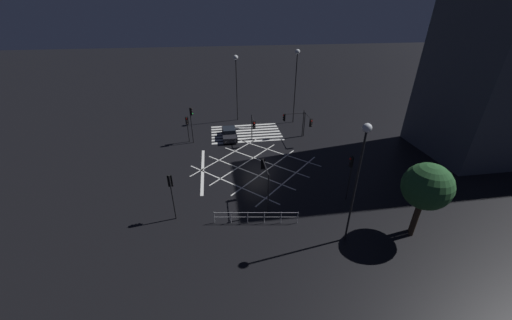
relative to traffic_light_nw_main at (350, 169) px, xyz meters
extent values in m
plane|color=black|center=(6.91, -6.92, -3.04)|extent=(200.00, 200.00, 0.00)
cube|color=silver|center=(6.91, -13.23, -3.04)|extent=(9.18, 0.50, 0.01)
cube|color=silver|center=(6.91, -14.13, -3.04)|extent=(9.18, 0.50, 0.01)
cube|color=silver|center=(6.91, -15.03, -3.04)|extent=(9.18, 0.50, 0.01)
cube|color=silver|center=(6.91, -15.93, -3.04)|extent=(9.18, 0.50, 0.01)
cube|color=silver|center=(6.91, -16.83, -3.04)|extent=(9.18, 0.50, 0.01)
cube|color=silver|center=(6.91, -17.73, -3.04)|extent=(9.18, 0.50, 0.01)
cube|color=silver|center=(6.91, -18.63, -3.04)|extent=(9.18, 0.50, 0.01)
cube|color=silver|center=(9.80, -9.80, -3.04)|extent=(8.03, 8.03, 0.01)
cube|color=silver|center=(4.03, -9.80, -3.04)|extent=(8.03, 8.03, 0.01)
cube|color=silver|center=(7.87, -7.88, -3.04)|extent=(8.03, 8.03, 0.01)
cube|color=silver|center=(5.95, -7.88, -3.04)|extent=(8.03, 8.03, 0.01)
cube|color=silver|center=(5.95, -5.96, -3.04)|extent=(8.03, 8.03, 0.01)
cube|color=silver|center=(7.87, -5.96, -3.04)|extent=(8.03, 8.03, 0.01)
cube|color=silver|center=(4.03, -4.03, -3.04)|extent=(8.03, 8.03, 0.01)
cube|color=silver|center=(9.80, -4.03, -3.04)|extent=(8.03, 8.03, 0.01)
cube|color=silver|center=(12.51, -6.92, -3.04)|extent=(0.30, 9.18, 0.01)
cube|color=beige|center=(-25.61, -11.95, -1.04)|extent=(1.40, 0.06, 1.80)
cube|color=black|center=(-21.96, -11.95, -1.04)|extent=(1.40, 0.06, 1.80)
cube|color=black|center=(-18.30, -11.95, -1.04)|extent=(1.40, 0.06, 1.80)
cube|color=black|center=(-14.65, -11.95, -1.04)|extent=(1.40, 0.06, 1.80)
cube|color=black|center=(-25.61, -11.95, 2.20)|extent=(1.40, 0.06, 1.80)
cube|color=black|center=(-21.96, -11.95, 2.20)|extent=(1.40, 0.06, 1.80)
cube|color=beige|center=(-18.30, -11.95, 2.20)|extent=(1.40, 0.06, 1.80)
cube|color=black|center=(-14.65, -11.95, 2.20)|extent=(1.40, 0.06, 1.80)
cube|color=black|center=(-21.96, -11.95, 5.45)|extent=(1.40, 0.06, 1.80)
cube|color=black|center=(-18.30, -11.95, 5.45)|extent=(1.40, 0.06, 1.80)
cube|color=black|center=(-14.65, -11.95, 5.45)|extent=(1.40, 0.06, 1.80)
cube|color=beige|center=(-21.96, -11.95, 8.69)|extent=(1.40, 0.06, 1.80)
cube|color=black|center=(-18.30, -11.95, 8.69)|extent=(1.40, 0.06, 1.80)
cube|color=black|center=(-14.65, -11.95, 8.69)|extent=(1.40, 0.06, 1.80)
cube|color=beige|center=(-21.96, -11.95, 11.94)|extent=(1.40, 0.06, 1.80)
cube|color=beige|center=(-18.30, -11.95, 11.94)|extent=(1.40, 0.06, 1.80)
cube|color=black|center=(-14.65, -11.95, 11.94)|extent=(1.40, 0.06, 1.80)
cylinder|color=black|center=(-0.09, 0.00, -0.91)|extent=(0.11, 0.11, 4.26)
cube|color=black|center=(0.05, 0.00, 0.72)|extent=(0.16, 0.28, 0.90)
sphere|color=red|center=(0.16, 0.00, 1.02)|extent=(0.18, 0.18, 0.18)
sphere|color=black|center=(0.16, 0.00, 0.72)|extent=(0.18, 0.18, 0.18)
sphere|color=black|center=(0.16, 0.00, 0.42)|extent=(0.18, 0.18, 0.18)
cube|color=black|center=(-0.04, 0.00, 0.72)|extent=(0.02, 0.36, 0.98)
cylinder|color=black|center=(6.39, -13.98, -1.42)|extent=(0.11, 0.11, 3.23)
cylinder|color=black|center=(6.39, -12.96, 0.04)|extent=(0.09, 2.05, 0.09)
cube|color=black|center=(6.39, -11.93, -0.41)|extent=(0.28, 0.16, 0.90)
sphere|color=red|center=(6.39, -11.82, -0.11)|extent=(0.18, 0.18, 0.18)
sphere|color=black|center=(6.39, -11.82, -0.41)|extent=(0.18, 0.18, 0.18)
sphere|color=black|center=(6.39, -11.82, -0.71)|extent=(0.18, 0.18, 0.18)
cube|color=black|center=(6.39, -12.02, -0.41)|extent=(0.36, 0.02, 0.98)
cylinder|color=black|center=(14.49, 0.46, -1.02)|extent=(0.11, 0.11, 4.03)
cube|color=black|center=(14.49, 0.33, 0.49)|extent=(0.28, 0.16, 0.90)
sphere|color=black|center=(14.49, 0.22, 0.79)|extent=(0.18, 0.18, 0.18)
sphere|color=black|center=(14.49, 0.22, 0.49)|extent=(0.18, 0.18, 0.18)
sphere|color=green|center=(14.49, 0.22, 0.19)|extent=(0.18, 0.18, 0.18)
cube|color=black|center=(14.49, 0.42, 0.49)|extent=(0.36, 0.02, 0.98)
cylinder|color=black|center=(14.25, -14.24, -1.39)|extent=(0.11, 0.11, 3.31)
cube|color=black|center=(14.25, -14.11, -0.23)|extent=(0.28, 0.16, 0.90)
sphere|color=red|center=(14.25, -14.00, 0.07)|extent=(0.18, 0.18, 0.18)
sphere|color=black|center=(14.25, -14.00, -0.23)|extent=(0.18, 0.18, 0.18)
sphere|color=black|center=(14.25, -14.00, -0.53)|extent=(0.18, 0.18, 0.18)
cube|color=black|center=(14.25, -14.20, -0.23)|extent=(0.36, 0.02, 0.98)
cylinder|color=black|center=(13.73, -13.89, -0.77)|extent=(0.11, 0.11, 4.53)
cube|color=black|center=(13.60, -13.89, 0.99)|extent=(0.16, 0.28, 0.90)
sphere|color=black|center=(13.49, -13.89, 1.29)|extent=(0.18, 0.18, 0.18)
sphere|color=black|center=(13.49, -13.89, 0.99)|extent=(0.18, 0.18, 0.18)
sphere|color=green|center=(13.49, -13.89, 0.69)|extent=(0.18, 0.18, 0.18)
cube|color=black|center=(13.69, -13.89, 0.99)|extent=(0.02, 0.36, 0.98)
cylinder|color=black|center=(-0.20, -13.88, -1.28)|extent=(0.11, 0.11, 3.53)
cylinder|color=black|center=(-0.20, -12.41, 0.34)|extent=(0.09, 2.95, 0.09)
cube|color=black|center=(-0.20, -10.93, -0.11)|extent=(0.28, 0.16, 0.90)
sphere|color=red|center=(-0.20, -10.82, 0.19)|extent=(0.18, 0.18, 0.18)
sphere|color=black|center=(-0.20, -10.82, -0.11)|extent=(0.18, 0.18, 0.18)
sphere|color=black|center=(-0.20, -10.82, -0.41)|extent=(0.18, 0.18, 0.18)
cube|color=black|center=(-0.20, -11.02, -0.11)|extent=(0.36, 0.02, 0.98)
cylinder|color=black|center=(7.12, 1.02, -1.12)|extent=(0.11, 0.11, 3.83)
cylinder|color=black|center=(7.12, -0.33, 0.64)|extent=(0.09, 2.70, 0.09)
cube|color=black|center=(7.12, -1.68, 0.19)|extent=(0.28, 0.16, 0.90)
sphere|color=black|center=(7.12, -1.79, 0.49)|extent=(0.18, 0.18, 0.18)
sphere|color=black|center=(7.12, -1.79, 0.19)|extent=(0.18, 0.18, 0.18)
sphere|color=green|center=(7.12, -1.79, -0.11)|extent=(0.18, 0.18, 0.18)
cube|color=black|center=(7.12, -1.59, 0.19)|extent=(0.36, 0.02, 0.98)
cylinder|color=black|center=(-0.35, -13.78, -1.38)|extent=(0.11, 0.11, 3.32)
cylinder|color=black|center=(0.99, -13.78, 0.13)|extent=(2.68, 0.09, 0.09)
cube|color=black|center=(2.33, -13.78, -0.32)|extent=(0.16, 0.28, 0.90)
sphere|color=red|center=(2.44, -13.78, -0.02)|extent=(0.18, 0.18, 0.18)
sphere|color=black|center=(2.44, -13.78, -0.32)|extent=(0.18, 0.18, 0.18)
sphere|color=black|center=(2.44, -13.78, -0.62)|extent=(0.18, 0.18, 0.18)
cube|color=black|center=(2.24, -13.78, -0.32)|extent=(0.02, 0.36, 0.98)
cylinder|color=black|center=(2.05, 4.63, 1.25)|extent=(0.14, 0.14, 8.59)
sphere|color=white|center=(2.05, 4.63, 5.72)|extent=(0.56, 0.56, 0.56)
cylinder|color=black|center=(-0.35, -18.95, 1.72)|extent=(0.14, 0.14, 9.52)
sphere|color=white|center=(-0.35, -18.95, 6.67)|extent=(0.63, 0.63, 0.63)
cylinder|color=black|center=(7.56, -21.08, 1.29)|extent=(0.14, 0.14, 8.66)
sphere|color=white|center=(7.56, -21.08, 5.81)|extent=(0.64, 0.64, 0.64)
cylinder|color=#38281C|center=(-3.26, 4.52, -1.37)|extent=(0.34, 0.34, 3.33)
sphere|color=#235128|center=(-3.26, 4.52, 1.33)|extent=(2.77, 2.77, 2.77)
cylinder|color=#38281C|center=(-3.01, 4.91, -1.49)|extent=(0.32, 0.32, 3.11)
sphere|color=#235128|center=(-3.01, 4.91, 1.29)|extent=(3.26, 3.26, 3.26)
cube|color=black|center=(9.21, -14.65, -2.52)|extent=(1.76, 4.28, 0.62)
cube|color=black|center=(9.21, -14.76, -1.98)|extent=(1.55, 1.80, 0.47)
sphere|color=white|center=(8.66, -12.56, -2.59)|extent=(0.16, 0.16, 0.16)
sphere|color=white|center=(9.75, -12.56, -2.59)|extent=(0.16, 0.16, 0.16)
cylinder|color=black|center=(8.45, -13.33, -2.69)|extent=(0.20, 0.70, 0.70)
cylinder|color=black|center=(9.97, -13.33, -2.69)|extent=(0.20, 0.70, 0.70)
cylinder|color=black|center=(8.45, -15.98, -2.69)|extent=(0.20, 0.70, 0.70)
cylinder|color=black|center=(9.97, -15.98, -2.69)|extent=(0.20, 0.70, 0.70)
cylinder|color=#B7B7BC|center=(11.45, 1.44, -2.52)|extent=(0.05, 0.05, 1.05)
cylinder|color=#B7B7BC|center=(10.16, 1.63, -2.52)|extent=(0.05, 0.05, 1.05)
cylinder|color=#B7B7BC|center=(8.87, 1.82, -2.52)|extent=(0.05, 0.05, 1.05)
cylinder|color=#B7B7BC|center=(7.59, 2.01, -2.52)|extent=(0.05, 0.05, 1.05)
cylinder|color=#B7B7BC|center=(6.30, 2.21, -2.52)|extent=(0.05, 0.05, 1.05)
cylinder|color=#B7B7BC|center=(5.01, 2.40, -2.52)|extent=(0.05, 0.05, 1.05)
cylinder|color=#B7B7BC|center=(8.23, 1.92, -2.03)|extent=(6.44, 0.99, 0.04)
cylinder|color=#B7B7BC|center=(8.23, 1.92, -2.46)|extent=(6.44, 0.99, 0.04)
camera|label=1|loc=(10.78, 19.03, 12.07)|focal=20.00mm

